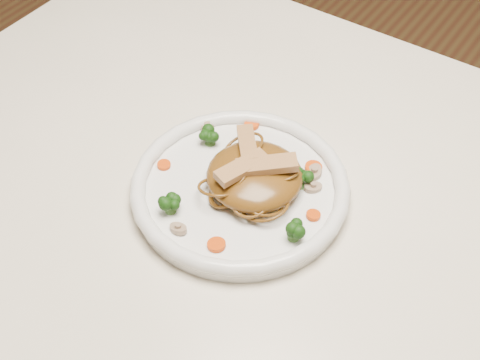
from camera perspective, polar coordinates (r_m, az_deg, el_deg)
The scene contains 19 objects.
table at distance 0.94m, azimuth 4.53°, elevation -6.17°, with size 1.20×0.80×0.75m.
plate at distance 0.86m, azimuth -0.00°, elevation -1.00°, with size 0.27×0.27×0.02m, color white.
noodle_mound at distance 0.85m, azimuth 1.23°, elevation 0.37°, with size 0.12×0.12×0.04m, color brown.
chicken_a at distance 0.83m, azimuth 2.26°, elevation 1.26°, with size 0.07×0.02×0.01m, color tan.
chicken_b at distance 0.85m, azimuth 0.61°, elevation 3.07°, with size 0.06×0.02×0.01m, color tan.
chicken_c at distance 0.82m, azimuth 0.19°, elevation 1.05°, with size 0.07×0.02×0.01m, color tan.
broccoli_0 at distance 0.85m, azimuth 5.22°, elevation 0.17°, with size 0.02×0.02×0.03m, color #19470E, non-canonical shape.
broccoli_1 at distance 0.90m, azimuth -2.54°, elevation 3.68°, with size 0.02×0.02×0.03m, color #19470E, non-canonical shape.
broccoli_2 at distance 0.82m, azimuth -5.91°, elevation -1.85°, with size 0.03×0.03×0.03m, color #19470E, non-canonical shape.
broccoli_3 at distance 0.79m, azimuth 4.54°, elevation -4.19°, with size 0.03×0.03×0.03m, color #19470E, non-canonical shape.
carrot_0 at distance 0.88m, azimuth 6.18°, elevation 1.06°, with size 0.02×0.02×0.01m, color #D94707.
carrot_1 at distance 0.89m, azimuth -6.40°, elevation 1.26°, with size 0.02×0.02×0.01m, color #D94707.
carrot_2 at distance 0.83m, azimuth 6.17°, elevation -2.95°, with size 0.02×0.02×0.01m, color #D94707.
carrot_3 at distance 0.94m, azimuth 0.97°, elevation 4.64°, with size 0.02×0.02×0.01m, color #D94707.
carrot_4 at distance 0.80m, azimuth -1.99°, elevation -5.44°, with size 0.02×0.02×0.01m, color #D94707.
mushroom_0 at distance 0.81m, azimuth -5.20°, elevation -4.08°, with size 0.02×0.02×0.01m, color tan.
mushroom_1 at distance 0.86m, azimuth 6.14°, elevation -0.61°, with size 0.02×0.02×0.01m, color tan.
mushroom_2 at distance 0.93m, azimuth -2.76°, elevation 4.48°, with size 0.03×0.03×0.01m, color tan.
mushroom_3 at distance 0.88m, azimuth 6.25°, elevation 0.64°, with size 0.03×0.03×0.01m, color tan.
Camera 1 is at (0.26, -0.51, 1.40)m, focal length 50.87 mm.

